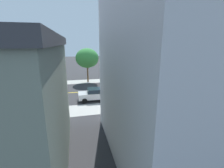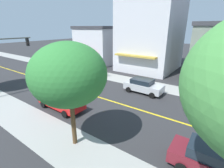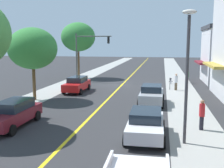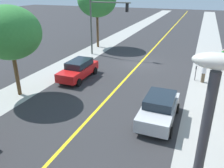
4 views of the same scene
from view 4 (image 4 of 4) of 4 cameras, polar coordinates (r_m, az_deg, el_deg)
ground_plane at (r=25.05m, az=6.91°, el=5.11°), size 140.00×140.00×0.00m
sidewalk_left at (r=24.38m, az=22.99°, el=2.91°), size 3.22×126.00×0.01m
sidewalk_right at (r=27.54m, az=-7.37°, el=6.74°), size 3.22×126.00×0.01m
road_centerline_stripe at (r=25.05m, az=6.91°, el=5.11°), size 0.20×126.00×0.00m
street_tree_left_near at (r=17.71m, az=-24.11°, el=11.51°), size 4.38×4.38×6.55m
street_tree_right_corner at (r=31.29m, az=-3.78°, el=20.04°), size 4.98×4.98×8.18m
fire_hydrant at (r=25.63m, az=20.94°, el=5.05°), size 0.44×0.24×0.78m
parking_meter at (r=21.27m, az=20.11°, el=3.06°), size 0.12×0.18×1.32m
traffic_light_mast at (r=27.22m, az=-2.41°, el=16.01°), size 4.89×0.32×6.45m
red_sedan_right_curb at (r=20.74m, az=-8.30°, el=3.66°), size 2.00×4.72×1.61m
silver_sedan_left_curb at (r=14.22m, az=11.61°, el=-5.94°), size 2.13×4.40×1.62m
pedestrian_white_shirt at (r=21.05m, az=21.87°, el=2.90°), size 0.39×0.39×1.86m
pedestrian_green_shirt at (r=26.65m, az=25.74°, el=6.08°), size 0.35×0.35×1.70m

